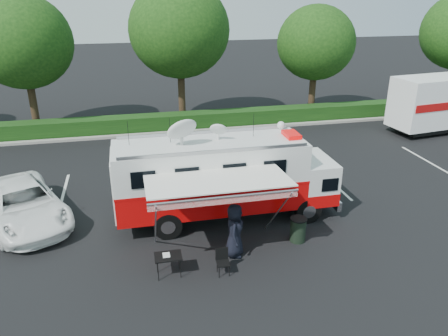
{
  "coord_description": "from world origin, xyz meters",
  "views": [
    {
      "loc": [
        -3.38,
        -14.65,
        8.36
      ],
      "look_at": [
        0.0,
        0.5,
        1.9
      ],
      "focal_mm": 35.0,
      "sensor_mm": 36.0,
      "label": 1
    }
  ],
  "objects_px": {
    "command_truck": "(225,177)",
    "trash_bin": "(298,229)",
    "white_suv": "(27,222)",
    "folding_table": "(168,257)"
  },
  "relations": [
    {
      "from": "command_truck",
      "to": "trash_bin",
      "type": "height_order",
      "value": "command_truck"
    },
    {
      "from": "white_suv",
      "to": "folding_table",
      "type": "relative_size",
      "value": 6.43
    },
    {
      "from": "folding_table",
      "to": "trash_bin",
      "type": "distance_m",
      "value": 4.78
    },
    {
      "from": "command_truck",
      "to": "trash_bin",
      "type": "distance_m",
      "value": 3.32
    },
    {
      "from": "command_truck",
      "to": "trash_bin",
      "type": "relative_size",
      "value": 9.41
    },
    {
      "from": "folding_table",
      "to": "trash_bin",
      "type": "height_order",
      "value": "trash_bin"
    },
    {
      "from": "white_suv",
      "to": "command_truck",
      "type": "bearing_deg",
      "value": -34.57
    },
    {
      "from": "trash_bin",
      "to": "white_suv",
      "type": "bearing_deg",
      "value": 159.94
    },
    {
      "from": "command_truck",
      "to": "white_suv",
      "type": "bearing_deg",
      "value": 169.8
    },
    {
      "from": "command_truck",
      "to": "folding_table",
      "type": "height_order",
      "value": "command_truck"
    }
  ]
}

